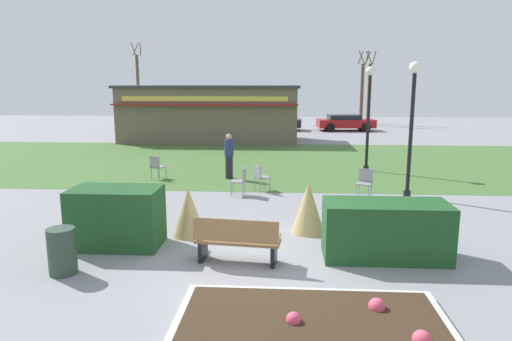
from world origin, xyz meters
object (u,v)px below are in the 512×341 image
(cafe_chair_center, at_px, (260,175))
(trash_bin, at_px, (62,251))
(park_bench, at_px, (237,240))
(parked_car_east_slot, at_px, (345,122))
(lamppost_mid, at_px, (412,113))
(parked_car_west_slot, at_px, (200,121))
(tree_left_bg, at_px, (362,93))
(lamppost_far, at_px, (369,106))
(tree_center_bg, at_px, (138,87))
(cafe_chair_west, at_px, (157,165))
(cafe_chair_east, at_px, (365,181))
(cafe_chair_north, at_px, (241,179))
(person_strolling, at_px, (229,156))
(tree_right_bg, at_px, (369,92))
(parked_car_center_slot, at_px, (273,122))
(food_kiosk, at_px, (210,113))

(cafe_chair_center, bearing_deg, trash_bin, -115.82)
(park_bench, relative_size, parked_car_east_slot, 0.40)
(lamppost_mid, relative_size, parked_car_west_slot, 0.97)
(lamppost_mid, distance_m, tree_left_bg, 25.08)
(lamppost_far, xyz_separation_m, parked_car_west_slot, (-9.80, 15.94, -1.99))
(cafe_chair_center, xyz_separation_m, tree_center_bg, (-12.71, 27.11, 2.65))
(lamppost_far, relative_size, parked_car_west_slot, 0.97)
(park_bench, distance_m, tree_center_bg, 35.74)
(cafe_chair_west, bearing_deg, tree_center_bg, 108.99)
(cafe_chair_east, bearing_deg, cafe_chair_north, -179.88)
(park_bench, relative_size, cafe_chair_east, 1.96)
(person_strolling, relative_size, tree_center_bg, 0.24)
(park_bench, relative_size, person_strolling, 1.03)
(park_bench, height_order, person_strolling, person_strolling)
(lamppost_far, height_order, person_strolling, lamppost_far)
(lamppost_mid, bearing_deg, cafe_chair_center, 174.12)
(trash_bin, bearing_deg, parked_car_east_slot, 72.02)
(cafe_chair_west, xyz_separation_m, tree_right_bg, (12.02, 24.31, 2.21))
(cafe_chair_center, distance_m, tree_center_bg, 30.06)
(person_strolling, distance_m, parked_car_center_slot, 17.94)
(parked_car_east_slot, xyz_separation_m, tree_left_bg, (1.90, 4.65, 2.07))
(cafe_chair_west, xyz_separation_m, cafe_chair_center, (3.94, -1.63, 0.00))
(cafe_chair_north, bearing_deg, park_bench, -85.26)
(parked_car_west_slot, relative_size, parked_car_center_slot, 1.01)
(lamppost_far, xyz_separation_m, person_strolling, (-5.43, -1.95, -1.77))
(tree_left_bg, bearing_deg, lamppost_far, -98.47)
(park_bench, height_order, lamppost_far, lamppost_far)
(parked_car_east_slot, xyz_separation_m, tree_center_bg, (-18.04, 7.29, 2.54))
(lamppost_mid, bearing_deg, parked_car_east_slot, 88.21)
(parked_car_east_slot, relative_size, tree_left_bg, 0.71)
(lamppost_mid, bearing_deg, parked_car_center_slot, 103.25)
(trash_bin, height_order, parked_car_west_slot, parked_car_west_slot)
(lamppost_far, height_order, tree_left_bg, tree_left_bg)
(food_kiosk, height_order, tree_left_bg, tree_left_bg)
(lamppost_mid, relative_size, food_kiosk, 0.38)
(food_kiosk, relative_size, tree_center_bg, 1.54)
(park_bench, height_order, tree_center_bg, tree_center_bg)
(lamppost_far, relative_size, trash_bin, 4.70)
(food_kiosk, distance_m, tree_right_bg, 17.41)
(food_kiosk, bearing_deg, tree_right_bg, 46.86)
(cafe_chair_center, bearing_deg, parked_car_east_slot, 74.95)
(park_bench, xyz_separation_m, food_kiosk, (-3.69, 19.50, 1.22))
(trash_bin, height_order, cafe_chair_center, same)
(food_kiosk, relative_size, cafe_chair_north, 12.26)
(person_strolling, height_order, parked_car_center_slot, person_strolling)
(cafe_chair_center, bearing_deg, cafe_chair_east, -10.30)
(cafe_chair_north, height_order, parked_car_west_slot, parked_car_west_slot)
(parked_car_east_slot, bearing_deg, park_bench, -101.81)
(food_kiosk, distance_m, person_strolling, 11.65)
(lamppost_mid, height_order, cafe_chair_center, lamppost_mid)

